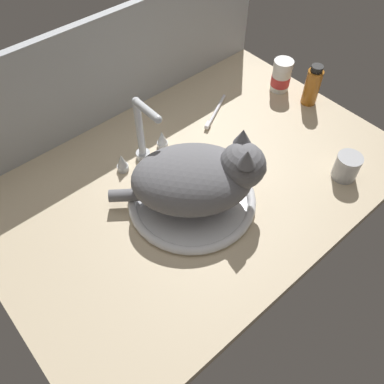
{
  "coord_description": "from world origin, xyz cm",
  "views": [
    {
      "loc": [
        -48.18,
        -52.94,
        86.51
      ],
      "look_at": [
        -5.95,
        -4.43,
        7.0
      ],
      "focal_mm": 37.95,
      "sensor_mm": 36.0,
      "label": 1
    }
  ],
  "objects_px": {
    "sink_basin": "(192,199)",
    "pill_bottle": "(281,76)",
    "cat": "(202,177)",
    "toothbrush": "(215,112)",
    "amber_bottle": "(312,86)",
    "metal_jar": "(347,167)",
    "faucet": "(143,138)"
  },
  "relations": [
    {
      "from": "sink_basin",
      "to": "metal_jar",
      "type": "bearing_deg",
      "value": -28.83
    },
    {
      "from": "pill_bottle",
      "to": "toothbrush",
      "type": "height_order",
      "value": "pill_bottle"
    },
    {
      "from": "faucet",
      "to": "cat",
      "type": "bearing_deg",
      "value": -85.06
    },
    {
      "from": "sink_basin",
      "to": "pill_bottle",
      "type": "xyz_separation_m",
      "value": [
        0.53,
        0.17,
        0.04
      ]
    },
    {
      "from": "faucet",
      "to": "toothbrush",
      "type": "distance_m",
      "value": 0.29
    },
    {
      "from": "faucet",
      "to": "amber_bottle",
      "type": "relative_size",
      "value": 1.57
    },
    {
      "from": "amber_bottle",
      "to": "toothbrush",
      "type": "height_order",
      "value": "amber_bottle"
    },
    {
      "from": "sink_basin",
      "to": "toothbrush",
      "type": "xyz_separation_m",
      "value": [
        0.28,
        0.21,
        -0.0
      ]
    },
    {
      "from": "faucet",
      "to": "pill_bottle",
      "type": "relative_size",
      "value": 1.98
    },
    {
      "from": "cat",
      "to": "amber_bottle",
      "type": "relative_size",
      "value": 2.71
    },
    {
      "from": "amber_bottle",
      "to": "cat",
      "type": "bearing_deg",
      "value": -171.93
    },
    {
      "from": "amber_bottle",
      "to": "faucet",
      "type": "bearing_deg",
      "value": 165.66
    },
    {
      "from": "metal_jar",
      "to": "toothbrush",
      "type": "height_order",
      "value": "metal_jar"
    },
    {
      "from": "cat",
      "to": "metal_jar",
      "type": "xyz_separation_m",
      "value": [
        0.35,
        -0.19,
        -0.06
      ]
    },
    {
      "from": "cat",
      "to": "pill_bottle",
      "type": "bearing_deg",
      "value": 19.66
    },
    {
      "from": "cat",
      "to": "pill_bottle",
      "type": "xyz_separation_m",
      "value": [
        0.51,
        0.18,
        -0.05
      ]
    },
    {
      "from": "pill_bottle",
      "to": "amber_bottle",
      "type": "xyz_separation_m",
      "value": [
        0.02,
        -0.11,
        0.01
      ]
    },
    {
      "from": "faucet",
      "to": "toothbrush",
      "type": "height_order",
      "value": "faucet"
    },
    {
      "from": "pill_bottle",
      "to": "amber_bottle",
      "type": "relative_size",
      "value": 0.79
    },
    {
      "from": "pill_bottle",
      "to": "toothbrush",
      "type": "xyz_separation_m",
      "value": [
        -0.25,
        0.05,
        -0.04
      ]
    },
    {
      "from": "faucet",
      "to": "metal_jar",
      "type": "relative_size",
      "value": 2.87
    },
    {
      "from": "metal_jar",
      "to": "toothbrush",
      "type": "xyz_separation_m",
      "value": [
        -0.09,
        0.42,
        -0.03
      ]
    },
    {
      "from": "toothbrush",
      "to": "cat",
      "type": "bearing_deg",
      "value": -139.06
    },
    {
      "from": "toothbrush",
      "to": "amber_bottle",
      "type": "bearing_deg",
      "value": -30.07
    },
    {
      "from": "faucet",
      "to": "cat",
      "type": "distance_m",
      "value": 0.22
    },
    {
      "from": "sink_basin",
      "to": "amber_bottle",
      "type": "distance_m",
      "value": 0.56
    },
    {
      "from": "cat",
      "to": "toothbrush",
      "type": "height_order",
      "value": "cat"
    },
    {
      "from": "cat",
      "to": "amber_bottle",
      "type": "bearing_deg",
      "value": 8.07
    },
    {
      "from": "sink_basin",
      "to": "metal_jar",
      "type": "xyz_separation_m",
      "value": [
        0.37,
        -0.2,
        0.03
      ]
    },
    {
      "from": "faucet",
      "to": "amber_bottle",
      "type": "xyz_separation_m",
      "value": [
        0.55,
        -0.14,
        -0.02
      ]
    },
    {
      "from": "metal_jar",
      "to": "cat",
      "type": "bearing_deg",
      "value": 151.71
    },
    {
      "from": "metal_jar",
      "to": "toothbrush",
      "type": "relative_size",
      "value": 0.46
    }
  ]
}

